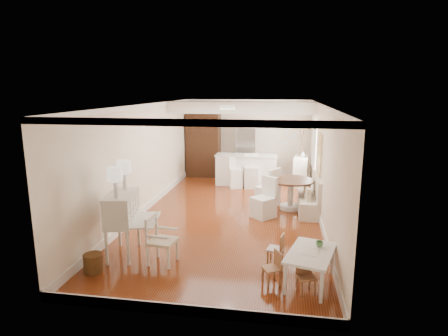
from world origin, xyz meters
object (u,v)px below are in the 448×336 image
(gustavian_armchair, at_px, (162,240))
(secretary_bureau, at_px, (123,224))
(kids_chair_c, at_px, (306,276))
(pantry_cabinet, at_px, (203,145))
(kids_chair_a, at_px, (272,268))
(kids_chair_b, at_px, (275,248))
(slip_chair_near, at_px, (263,198))
(fridge, at_px, (255,153))
(dining_table, at_px, (290,194))
(bar_stool_right, at_px, (251,171))
(kids_table, at_px, (310,268))
(wicker_basket, at_px, (93,263))
(sideboard, at_px, (301,171))
(slip_chair_far, at_px, (268,187))
(breakfast_counter, at_px, (246,170))
(bar_stool_left, at_px, (236,173))

(gustavian_armchair, bearing_deg, secretary_bureau, 82.81)
(kids_chair_c, distance_m, pantry_cabinet, 8.49)
(kids_chair_a, height_order, kids_chair_b, kids_chair_b)
(slip_chair_near, height_order, fridge, fridge)
(dining_table, distance_m, pantry_cabinet, 4.76)
(dining_table, distance_m, bar_stool_right, 2.42)
(kids_chair_a, bearing_deg, kids_table, 71.75)
(kids_chair_b, bearing_deg, dining_table, -172.62)
(kids_table, bearing_deg, bar_stool_right, 104.15)
(kids_table, relative_size, bar_stool_right, 1.01)
(kids_table, relative_size, fridge, 0.63)
(kids_chair_b, relative_size, dining_table, 0.49)
(kids_table, distance_m, kids_chair_b, 0.87)
(slip_chair_near, bearing_deg, kids_chair_c, -34.48)
(wicker_basket, relative_size, sideboard, 0.33)
(slip_chair_far, xyz_separation_m, sideboard, (0.99, 2.46, -0.05))
(kids_chair_b, bearing_deg, pantry_cabinet, -144.68)
(kids_table, relative_size, breakfast_counter, 0.55)
(kids_chair_a, xyz_separation_m, kids_chair_b, (0.04, 0.76, 0.01))
(kids_chair_b, xyz_separation_m, fridge, (-0.92, 6.77, 0.60))
(kids_chair_c, height_order, bar_stool_left, bar_stool_left)
(breakfast_counter, bearing_deg, secretary_bureau, -107.20)
(breakfast_counter, height_order, bar_stool_right, bar_stool_right)
(gustavian_armchair, height_order, slip_chair_near, slip_chair_near)
(secretary_bureau, xyz_separation_m, bar_stool_left, (1.50, 5.38, -0.12))
(kids_chair_a, bearing_deg, gustavian_armchair, -130.75)
(slip_chair_near, relative_size, sideboard, 1.01)
(kids_chair_b, xyz_separation_m, breakfast_counter, (-1.12, 5.72, 0.22))
(secretary_bureau, height_order, gustavian_armchair, secretary_bureau)
(wicker_basket, relative_size, kids_table, 0.30)
(secretary_bureau, distance_m, kids_table, 3.56)
(gustavian_armchair, relative_size, kids_chair_a, 1.58)
(kids_chair_c, relative_size, pantry_cabinet, 0.25)
(kids_chair_c, bearing_deg, slip_chair_near, 85.09)
(bar_stool_right, xyz_separation_m, fridge, (0.01, 1.40, 0.34))
(gustavian_armchair, relative_size, kids_chair_b, 1.51)
(bar_stool_right, bearing_deg, kids_chair_c, -85.96)
(secretary_bureau, distance_m, kids_chair_b, 2.94)
(kids_table, xyz_separation_m, slip_chair_near, (-0.95, 3.18, 0.23))
(wicker_basket, relative_size, kids_chair_a, 0.59)
(kids_table, distance_m, dining_table, 3.96)
(breakfast_counter, height_order, pantry_cabinet, pantry_cabinet)
(breakfast_counter, height_order, bar_stool_left, breakfast_counter)
(bar_stool_left, relative_size, pantry_cabinet, 0.44)
(bar_stool_right, bearing_deg, sideboard, 12.53)
(sideboard, bearing_deg, wicker_basket, -113.66)
(breakfast_counter, distance_m, fridge, 1.14)
(gustavian_armchair, height_order, kids_chair_a, gustavian_armchair)
(dining_table, xyz_separation_m, fridge, (-1.23, 3.47, 0.49))
(secretary_bureau, distance_m, slip_chair_far, 4.48)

